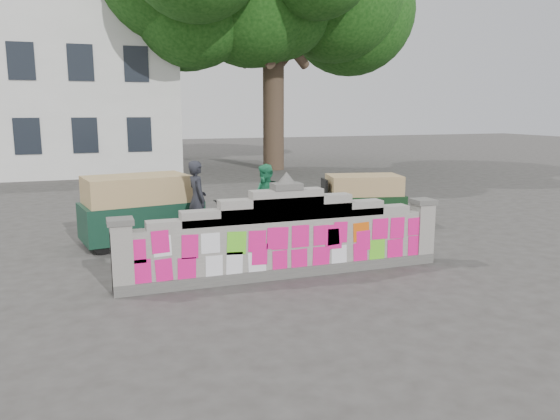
% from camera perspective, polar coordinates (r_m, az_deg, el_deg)
% --- Properties ---
extents(ground, '(100.00, 100.00, 0.00)m').
position_cam_1_polar(ground, '(10.57, 0.66, -6.88)').
color(ground, '#383533').
rests_on(ground, ground).
extents(parapet_wall, '(6.48, 0.44, 2.01)m').
position_cam_1_polar(parapet_wall, '(10.37, 0.68, -2.93)').
color(parapet_wall, '#4C4C49').
rests_on(parapet_wall, ground).
extents(building, '(16.00, 10.00, 8.90)m').
position_cam_1_polar(building, '(31.64, -26.63, 10.94)').
color(building, silver).
rests_on(building, ground).
extents(cyclist_bike, '(2.06, 0.94, 1.04)m').
position_cam_1_polar(cyclist_bike, '(12.69, -8.57, -1.62)').
color(cyclist_bike, black).
rests_on(cyclist_bike, ground).
extents(cyclist_rider, '(0.50, 0.69, 1.77)m').
position_cam_1_polar(cyclist_rider, '(12.62, -8.62, -0.01)').
color(cyclist_rider, '#212229').
rests_on(cyclist_rider, ground).
extents(pedestrian, '(0.73, 0.91, 1.79)m').
position_cam_1_polar(pedestrian, '(13.99, -1.52, 1.17)').
color(pedestrian, '#289361').
rests_on(pedestrian, ground).
extents(rickshaw_left, '(3.03, 1.78, 1.63)m').
position_cam_1_polar(rickshaw_left, '(13.31, -14.38, 0.15)').
color(rickshaw_left, '#113424').
rests_on(rickshaw_left, ground).
extents(rickshaw_right, '(2.57, 1.59, 1.38)m').
position_cam_1_polar(rickshaw_right, '(15.24, 8.49, 1.15)').
color(rickshaw_right, black).
rests_on(rickshaw_right, ground).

